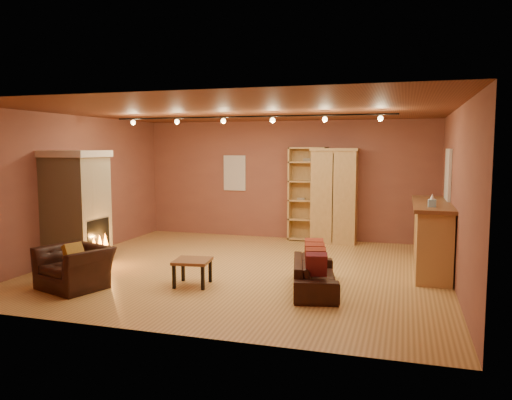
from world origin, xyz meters
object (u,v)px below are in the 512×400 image
(bookcase, at_px, (308,193))
(bar_counter, at_px, (432,236))
(fireplace, at_px, (77,208))
(loveseat, at_px, (315,268))
(armoire, at_px, (334,196))
(coffee_table, at_px, (192,263))
(armchair, at_px, (74,260))

(bookcase, height_order, bar_counter, bookcase)
(fireplace, distance_m, loveseat, 4.56)
(loveseat, bearing_deg, bookcase, 0.37)
(armoire, bearing_deg, bookcase, 165.99)
(fireplace, bearing_deg, bar_counter, 13.38)
(fireplace, height_order, loveseat, fireplace)
(fireplace, xyz_separation_m, armoire, (4.23, 3.58, 0.02))
(armoire, xyz_separation_m, bar_counter, (2.01, -2.09, -0.47))
(bookcase, xyz_separation_m, armoire, (0.63, -0.16, -0.03))
(bookcase, bearing_deg, bar_counter, -40.35)
(bookcase, bearing_deg, coffee_table, -102.90)
(bookcase, relative_size, loveseat, 1.29)
(armoire, bearing_deg, fireplace, -139.76)
(armoire, distance_m, loveseat, 4.02)
(coffee_table, bearing_deg, loveseat, 8.66)
(loveseat, xyz_separation_m, armchair, (-3.59, -0.95, 0.10))
(armchair, height_order, coffee_table, armchair)
(armchair, bearing_deg, fireplace, 143.29)
(armchair, bearing_deg, armoire, 74.69)
(armoire, relative_size, bar_counter, 0.85)
(armoire, bearing_deg, bar_counter, -46.08)
(bar_counter, bearing_deg, loveseat, -133.52)
(armoire, bearing_deg, loveseat, -86.26)
(coffee_table, bearing_deg, fireplace, 165.79)
(bar_counter, bearing_deg, armchair, -152.39)
(bar_counter, distance_m, loveseat, 2.57)
(bar_counter, height_order, coffee_table, bar_counter)
(bookcase, height_order, armoire, bookcase)
(bookcase, xyz_separation_m, bar_counter, (2.65, -2.25, -0.49))
(bookcase, relative_size, armchair, 1.90)
(fireplace, distance_m, armchair, 1.71)
(bar_counter, bearing_deg, coffee_table, -149.66)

